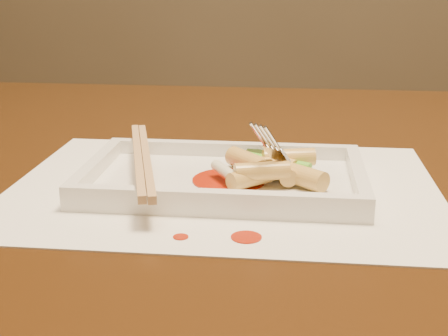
# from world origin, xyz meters

# --- Properties ---
(table) EXTENTS (1.40, 0.90, 0.75)m
(table) POSITION_xyz_m (0.00, 0.00, 0.65)
(table) COLOR black
(table) RESTS_ON ground
(placemat) EXTENTS (0.40, 0.30, 0.00)m
(placemat) POSITION_xyz_m (0.06, -0.07, 0.75)
(placemat) COLOR white
(placemat) RESTS_ON table
(sauce_splatter_a) EXTENTS (0.02, 0.02, 0.00)m
(sauce_splatter_a) POSITION_xyz_m (0.09, -0.18, 0.75)
(sauce_splatter_a) COLOR #A51A04
(sauce_splatter_a) RESTS_ON placemat
(sauce_splatter_b) EXTENTS (0.01, 0.01, 0.00)m
(sauce_splatter_b) POSITION_xyz_m (0.04, -0.19, 0.75)
(sauce_splatter_b) COLOR #A51A04
(sauce_splatter_b) RESTS_ON placemat
(plate_base) EXTENTS (0.26, 0.16, 0.01)m
(plate_base) POSITION_xyz_m (0.06, -0.07, 0.76)
(plate_base) COLOR white
(plate_base) RESTS_ON placemat
(plate_rim_far) EXTENTS (0.26, 0.01, 0.01)m
(plate_rim_far) POSITION_xyz_m (0.06, 0.01, 0.77)
(plate_rim_far) COLOR white
(plate_rim_far) RESTS_ON plate_base
(plate_rim_near) EXTENTS (0.26, 0.01, 0.01)m
(plate_rim_near) POSITION_xyz_m (0.06, -0.14, 0.77)
(plate_rim_near) COLOR white
(plate_rim_near) RESTS_ON plate_base
(plate_rim_left) EXTENTS (0.01, 0.14, 0.01)m
(plate_rim_left) POSITION_xyz_m (-0.07, -0.07, 0.77)
(plate_rim_left) COLOR white
(plate_rim_left) RESTS_ON plate_base
(plate_rim_right) EXTENTS (0.01, 0.14, 0.01)m
(plate_rim_right) POSITION_xyz_m (0.18, -0.07, 0.77)
(plate_rim_right) COLOR white
(plate_rim_right) RESTS_ON plate_base
(veg_piece) EXTENTS (0.04, 0.03, 0.01)m
(veg_piece) POSITION_xyz_m (0.09, -0.03, 0.77)
(veg_piece) COLOR black
(veg_piece) RESTS_ON plate_base
(scallion_white) EXTENTS (0.03, 0.04, 0.01)m
(scallion_white) POSITION_xyz_m (0.06, -0.08, 0.77)
(scallion_white) COLOR #EAEACC
(scallion_white) RESTS_ON plate_base
(scallion_green) EXTENTS (0.08, 0.05, 0.01)m
(scallion_green) POSITION_xyz_m (0.10, -0.05, 0.77)
(scallion_green) COLOR #48AC1B
(scallion_green) RESTS_ON plate_base
(chopstick_a) EXTENTS (0.07, 0.22, 0.01)m
(chopstick_a) POSITION_xyz_m (-0.02, -0.07, 0.78)
(chopstick_a) COLOR tan
(chopstick_a) RESTS_ON plate_rim_near
(chopstick_b) EXTENTS (0.07, 0.22, 0.01)m
(chopstick_b) POSITION_xyz_m (-0.02, -0.07, 0.78)
(chopstick_b) COLOR tan
(chopstick_b) RESTS_ON plate_rim_near
(fork) EXTENTS (0.09, 0.10, 0.14)m
(fork) POSITION_xyz_m (0.13, -0.05, 0.83)
(fork) COLOR silver
(fork) RESTS_ON plate_base
(sauce_blob_0) EXTENTS (0.07, 0.07, 0.00)m
(sauce_blob_0) POSITION_xyz_m (0.06, -0.07, 0.76)
(sauce_blob_0) COLOR #A51A04
(sauce_blob_0) RESTS_ON plate_base
(rice_cake_0) EXTENTS (0.05, 0.05, 0.02)m
(rice_cake_0) POSITION_xyz_m (0.13, -0.08, 0.77)
(rice_cake_0) COLOR #D7BC64
(rice_cake_0) RESTS_ON plate_base
(rice_cake_1) EXTENTS (0.02, 0.05, 0.02)m
(rice_cake_1) POSITION_xyz_m (0.11, -0.07, 0.77)
(rice_cake_1) COLOR #D7BC64
(rice_cake_1) RESTS_ON plate_base
(rice_cake_2) EXTENTS (0.05, 0.03, 0.02)m
(rice_cake_2) POSITION_xyz_m (0.12, -0.05, 0.78)
(rice_cake_2) COLOR #D7BC64
(rice_cake_2) RESTS_ON plate_base
(rice_cake_3) EXTENTS (0.05, 0.05, 0.02)m
(rice_cake_3) POSITION_xyz_m (0.08, -0.05, 0.77)
(rice_cake_3) COLOR #D7BC64
(rice_cake_3) RESTS_ON plate_base
(rice_cake_4) EXTENTS (0.04, 0.04, 0.02)m
(rice_cake_4) POSITION_xyz_m (0.08, -0.09, 0.77)
(rice_cake_4) COLOR #D7BC64
(rice_cake_4) RESTS_ON plate_base
(rice_cake_5) EXTENTS (0.05, 0.03, 0.02)m
(rice_cake_5) POSITION_xyz_m (0.09, -0.09, 0.78)
(rice_cake_5) COLOR #D7BC64
(rice_cake_5) RESTS_ON plate_base
(rice_cake_6) EXTENTS (0.03, 0.04, 0.02)m
(rice_cake_6) POSITION_xyz_m (0.10, -0.05, 0.77)
(rice_cake_6) COLOR #D7BC64
(rice_cake_6) RESTS_ON plate_base
(rice_cake_7) EXTENTS (0.04, 0.04, 0.02)m
(rice_cake_7) POSITION_xyz_m (0.11, -0.05, 0.77)
(rice_cake_7) COLOR #D7BC64
(rice_cake_7) RESTS_ON plate_base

